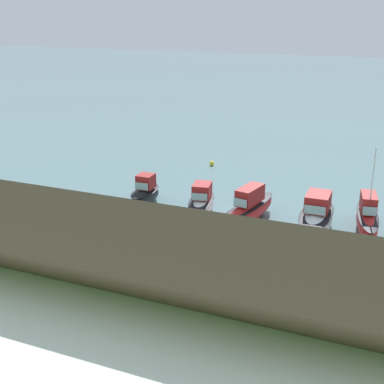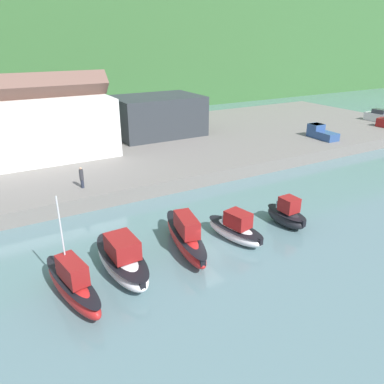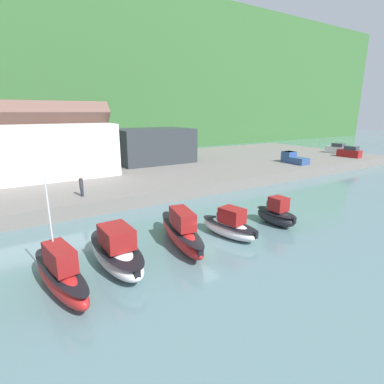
{
  "view_description": "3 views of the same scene",
  "coord_description": "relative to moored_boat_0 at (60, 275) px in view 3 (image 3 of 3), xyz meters",
  "views": [
    {
      "loc": [
        -12.65,
        39.44,
        16.49
      ],
      "look_at": [
        3.0,
        2.45,
        2.58
      ],
      "focal_mm": 50.0,
      "sensor_mm": 36.0,
      "label": 1
    },
    {
      "loc": [
        -13.34,
        -21.28,
        15.3
      ],
      "look_at": [
        2.34,
        6.03,
        2.27
      ],
      "focal_mm": 35.0,
      "sensor_mm": 36.0,
      "label": 2
    },
    {
      "loc": [
        -11.95,
        -17.78,
        10.11
      ],
      "look_at": [
        2.74,
        5.56,
        2.69
      ],
      "focal_mm": 28.0,
      "sensor_mm": 36.0,
      "label": 3
    }
  ],
  "objects": [
    {
      "name": "moored_boat_4",
      "position": [
        18.68,
        1.02,
        -0.15
      ],
      "size": [
        1.98,
        4.32,
        2.65
      ],
      "rotation": [
        0.0,
        0.0,
        0.03
      ],
      "color": "black",
      "rests_on": "ground_plane"
    },
    {
      "name": "pickup_truck_0",
      "position": [
        40.52,
        17.42,
        1.17
      ],
      "size": [
        2.14,
        4.8,
        1.9
      ],
      "rotation": [
        0.0,
        0.0,
        -0.04
      ],
      "color": "#2D4C84",
      "rests_on": "quay_promenade"
    },
    {
      "name": "yacht_club_building",
      "position": [
        20.53,
        31.43,
        3.25
      ],
      "size": [
        12.73,
        9.18,
        5.79
      ],
      "color": "#2D3338",
      "rests_on": "quay_promenade"
    },
    {
      "name": "moored_boat_0",
      "position": [
        0.0,
        0.0,
        0.0
      ],
      "size": [
        2.81,
        7.41,
        6.91
      ],
      "rotation": [
        0.0,
        0.0,
        0.18
      ],
      "color": "red",
      "rests_on": "ground_plane"
    },
    {
      "name": "ground_plane",
      "position": [
        10.2,
        0.91,
        -1.13
      ],
      "size": [
        320.0,
        320.0,
        0.0
      ],
      "primitive_type": "plane",
      "color": "slate"
    },
    {
      "name": "moored_boat_2",
      "position": [
        9.03,
        1.84,
        -0.01
      ],
      "size": [
        3.29,
        8.61,
        2.98
      ],
      "rotation": [
        0.0,
        0.0,
        -0.19
      ],
      "color": "red",
      "rests_on": "ground_plane"
    },
    {
      "name": "moored_boat_3",
      "position": [
        13.28,
        1.14,
        -0.21
      ],
      "size": [
        3.06,
        5.92,
        2.53
      ],
      "rotation": [
        0.0,
        0.0,
        0.2
      ],
      "color": "silver",
      "rests_on": "ground_plane"
    },
    {
      "name": "person_on_quay",
      "position": [
        4.62,
        15.0,
        1.45
      ],
      "size": [
        0.4,
        0.4,
        2.14
      ],
      "color": "#232838",
      "rests_on": "quay_promenade"
    },
    {
      "name": "hillside_backdrop",
      "position": [
        10.2,
        95.8,
        19.07
      ],
      "size": [
        240.0,
        76.16,
        40.38
      ],
      "color": "#386633",
      "rests_on": "ground_plane"
    },
    {
      "name": "moored_boat_1",
      "position": [
        3.65,
        1.22,
        -0.02
      ],
      "size": [
        2.66,
        7.53,
        2.96
      ],
      "rotation": [
        0.0,
        0.0,
        0.03
      ],
      "color": "white",
      "rests_on": "ground_plane"
    },
    {
      "name": "parked_car_2",
      "position": [
        58.66,
        20.91,
        1.27
      ],
      "size": [
        2.14,
        4.33,
        2.16
      ],
      "rotation": [
        0.0,
        0.0,
        0.08
      ],
      "color": "silver",
      "rests_on": "quay_promenade"
    },
    {
      "name": "harbor_clubhouse",
      "position": [
        2.21,
        28.42,
        4.18
      ],
      "size": [
        19.61,
        10.31,
        10.08
      ],
      "color": "white",
      "rests_on": "quay_promenade"
    },
    {
      "name": "parked_car_1",
      "position": [
        55.69,
        16.29,
        1.27
      ],
      "size": [
        2.18,
        4.35,
        2.16
      ],
      "rotation": [
        0.0,
        0.0,
        0.09
      ],
      "color": "maroon",
      "rests_on": "quay_promenade"
    },
    {
      "name": "quay_promenade",
      "position": [
        10.2,
        28.26,
        -0.39
      ],
      "size": [
        107.16,
        31.97,
        1.48
      ],
      "color": "slate",
      "rests_on": "ground_plane"
    }
  ]
}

